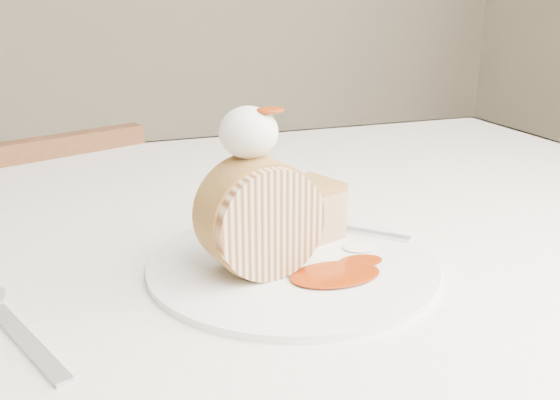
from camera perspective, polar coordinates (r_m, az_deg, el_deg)
name	(u,v)px	position (r m, az deg, el deg)	size (l,w,h in m)	color
table	(215,288)	(0.79, -5.97, -8.05)	(1.40, 0.90, 0.75)	white
chair_far	(41,303)	(1.29, -21.04, -8.79)	(0.48, 0.48, 0.78)	brown
plate	(293,264)	(0.62, 1.18, -5.89)	(0.29, 0.29, 0.01)	white
roulade_slice	(260,218)	(0.58, -1.84, -1.62)	(0.11, 0.11, 0.06)	beige
cake_chunk	(307,214)	(0.67, 2.46, -1.28)	(0.06, 0.06, 0.05)	#A97D40
whipped_cream	(249,133)	(0.58, -2.89, 6.18)	(0.06, 0.06, 0.05)	white
caramel_drizzle	(270,103)	(0.57, -0.91, 8.83)	(0.03, 0.02, 0.01)	#8F2805
caramel_pool	(335,274)	(0.59, 5.04, -6.76)	(0.09, 0.06, 0.00)	#8F2805
fork	(356,231)	(0.70, 6.96, -2.79)	(0.02, 0.17, 0.00)	silver
spoon	(28,342)	(0.53, -22.09, -11.93)	(0.03, 0.18, 0.00)	silver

